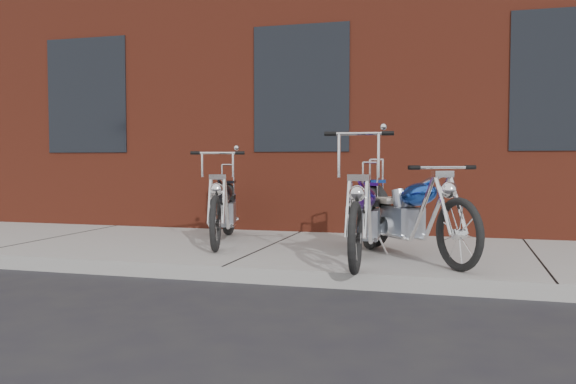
% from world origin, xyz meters
% --- Properties ---
extents(ground, '(120.00, 120.00, 0.00)m').
position_xyz_m(ground, '(0.00, 0.00, 0.00)').
color(ground, '#222128').
rests_on(ground, ground).
extents(sidewalk, '(22.00, 3.00, 0.15)m').
position_xyz_m(sidewalk, '(0.00, 1.50, 0.07)').
color(sidewalk, '#9E978C').
rests_on(sidewalk, ground).
extents(building_brick, '(22.00, 10.00, 8.00)m').
position_xyz_m(building_brick, '(0.00, 8.00, 4.00)').
color(building_brick, maroon).
rests_on(building_brick, ground).
extents(chopper_purple, '(0.56, 2.31, 1.30)m').
position_xyz_m(chopper_purple, '(1.26, 0.81, 0.57)').
color(chopper_purple, black).
rests_on(chopper_purple, sidewalk).
extents(chopper_blue, '(1.51, 1.99, 1.04)m').
position_xyz_m(chopper_blue, '(1.67, 1.10, 0.58)').
color(chopper_blue, black).
rests_on(chopper_blue, sidewalk).
extents(chopper_third, '(0.79, 2.17, 1.13)m').
position_xyz_m(chopper_third, '(-0.66, 1.67, 0.55)').
color(chopper_third, black).
rests_on(chopper_third, sidewalk).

